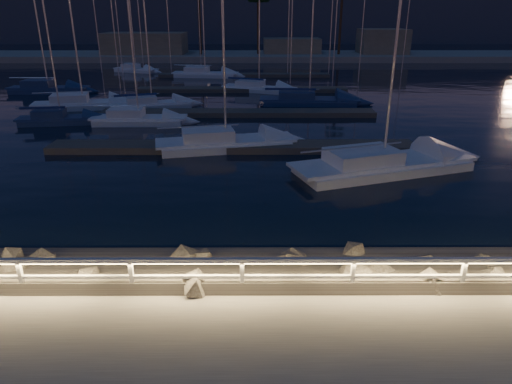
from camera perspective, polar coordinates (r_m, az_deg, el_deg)
ground at (r=12.91m, az=-6.26°, el=-12.35°), size 400.00×400.00×0.00m
harbor_water at (r=42.68m, az=-2.01°, el=10.52°), size 400.00×440.00×0.60m
guard_rail at (r=12.51m, az=-6.72°, el=-9.39°), size 44.11×0.12×1.06m
riprap at (r=15.61m, az=-27.45°, el=-9.11°), size 37.10×2.65×1.22m
floating_docks at (r=43.84m, az=-1.97°, el=11.56°), size 22.00×36.00×0.40m
far_shore at (r=85.00m, az=-1.22°, el=16.87°), size 160.00×14.00×5.20m
palm_center at (r=83.68m, az=0.29°, el=22.62°), size 3.00×3.00×9.70m
distant_hills at (r=146.26m, az=-10.04°, el=20.26°), size 230.00×37.50×18.00m
sailboat_a at (r=37.55m, az=-23.43°, el=8.45°), size 6.41×2.71×10.65m
sailboat_b at (r=27.95m, az=-4.26°, el=6.31°), size 8.68×4.14×14.27m
sailboat_d at (r=24.58m, az=15.08°, el=3.48°), size 10.19×5.84×16.65m
sailboat_e at (r=35.54m, az=-14.73°, el=8.91°), size 7.04×2.22×11.97m
sailboat_f at (r=42.97m, az=-21.07°, el=10.32°), size 8.56×4.12×14.07m
sailboat_h at (r=42.32m, az=6.33°, el=11.41°), size 9.06×3.28×15.02m
sailboat_i at (r=53.01m, az=-24.73°, el=11.70°), size 8.05×2.53×13.70m
sailboat_j at (r=41.23m, az=-13.11°, el=10.69°), size 7.18×4.25×11.85m
sailboat_k at (r=49.18m, az=0.15°, el=12.92°), size 8.02×4.79×13.19m
sailboat_m at (r=68.09m, az=-14.91°, el=14.63°), size 6.69×4.15×11.14m
sailboat_n at (r=61.13m, az=-6.58°, el=14.52°), size 8.58×3.38×14.25m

